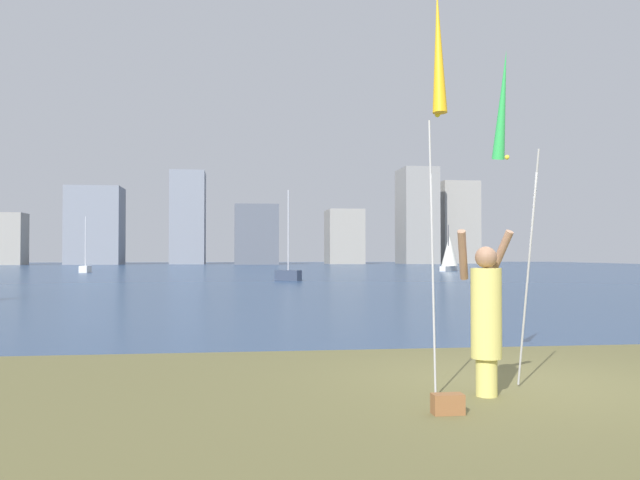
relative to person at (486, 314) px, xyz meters
name	(u,v)px	position (x,y,z in m)	size (l,w,h in m)	color
ground	(273,272)	(0.69, 51.66, -0.97)	(120.00, 138.00, 0.12)	brown
person	(486,314)	(0.00, 0.00, 0.00)	(0.68, 0.50, 1.86)	#D8CC66
kite_flag_left	(438,60)	(-0.57, -0.09, 2.81)	(0.16, 0.49, 4.55)	#B2B2B7
kite_flag_right	(503,112)	(0.57, 0.83, 2.46)	(0.16, 1.24, 4.12)	#B2B2B7
bag	(448,404)	(-0.70, -0.75, -0.81)	(0.31, 0.16, 0.20)	brown
sailboat_1	(85,268)	(-15.29, 51.87, -0.57)	(0.75, 2.53, 4.78)	white
sailboat_2	(288,274)	(0.46, 32.26, -0.52)	(1.58, 1.45, 5.38)	#333D51
sailboat_4	(449,253)	(17.10, 52.44, 0.79)	(2.37, 2.69, 4.27)	silver
skyline_tower_0	(5,239)	(-35.10, 93.24, 2.81)	(5.34, 4.11, 7.44)	gray
skyline_tower_1	(95,226)	(-23.10, 95.32, 4.85)	(7.81, 6.44, 11.52)	gray
skyline_tower_2	(188,218)	(-9.65, 97.24, 6.21)	(5.20, 6.36, 14.24)	gray
skyline_tower_3	(256,235)	(0.69, 93.20, 3.55)	(6.45, 6.04, 8.92)	#565B66
skyline_tower_4	(344,237)	(14.66, 96.50, 3.35)	(5.51, 6.65, 8.52)	gray
skyline_tower_5	(417,216)	(26.24, 95.60, 6.64)	(5.41, 7.19, 15.10)	gray
skyline_tower_6	(459,222)	(34.24, 98.61, 5.85)	(6.13, 3.99, 13.52)	gray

